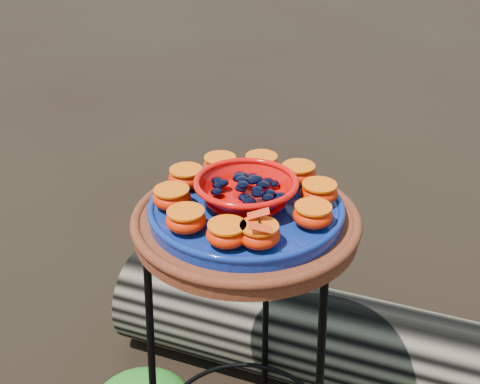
% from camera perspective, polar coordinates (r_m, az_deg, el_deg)
% --- Properties ---
extents(plant_stand, '(0.44, 0.44, 0.70)m').
position_cam_1_polar(plant_stand, '(1.40, 0.49, -15.94)').
color(plant_stand, black).
rests_on(plant_stand, ground).
extents(terracotta_saucer, '(0.44, 0.44, 0.04)m').
position_cam_1_polar(terracotta_saucer, '(1.17, 0.56, -3.01)').
color(terracotta_saucer, '#3E1307').
rests_on(terracotta_saucer, plant_stand).
extents(cobalt_plate, '(0.37, 0.37, 0.02)m').
position_cam_1_polar(cobalt_plate, '(1.15, 0.57, -1.74)').
color(cobalt_plate, navy).
rests_on(cobalt_plate, terracotta_saucer).
extents(red_bowl, '(0.19, 0.19, 0.05)m').
position_cam_1_polar(red_bowl, '(1.14, 0.58, -0.08)').
color(red_bowl, '#C50705').
rests_on(red_bowl, cobalt_plate).
extents(glass_gems, '(0.15, 0.15, 0.02)m').
position_cam_1_polar(glass_gems, '(1.12, 0.59, 1.65)').
color(glass_gems, black).
rests_on(glass_gems, red_bowl).
extents(orange_half_0, '(0.07, 0.07, 0.04)m').
position_cam_1_polar(orange_half_0, '(1.02, 1.82, -4.10)').
color(orange_half_0, '#CC0200').
rests_on(orange_half_0, cobalt_plate).
extents(orange_half_1, '(0.07, 0.07, 0.04)m').
position_cam_1_polar(orange_half_1, '(1.08, 6.92, -2.23)').
color(orange_half_1, '#CC0200').
rests_on(orange_half_1, cobalt_plate).
extents(orange_half_2, '(0.07, 0.07, 0.04)m').
position_cam_1_polar(orange_half_2, '(1.16, 7.49, -0.09)').
color(orange_half_2, '#CC0200').
rests_on(orange_half_2, cobalt_plate).
extents(orange_half_3, '(0.07, 0.07, 0.04)m').
position_cam_1_polar(orange_half_3, '(1.22, 5.55, 1.71)').
color(orange_half_3, '#CC0200').
rests_on(orange_half_3, cobalt_plate).
extents(orange_half_4, '(0.07, 0.07, 0.04)m').
position_cam_1_polar(orange_half_4, '(1.26, 2.04, 2.65)').
color(orange_half_4, '#CC0200').
rests_on(orange_half_4, cobalt_plate).
extents(orange_half_5, '(0.07, 0.07, 0.04)m').
position_cam_1_polar(orange_half_5, '(1.25, -1.89, 2.53)').
color(orange_half_5, '#CC0200').
rests_on(orange_half_5, cobalt_plate).
extents(orange_half_6, '(0.07, 0.07, 0.04)m').
position_cam_1_polar(orange_half_6, '(1.21, -5.10, 1.36)').
color(orange_half_6, '#CC0200').
rests_on(orange_half_6, cobalt_plate).
extents(orange_half_7, '(0.07, 0.07, 0.04)m').
position_cam_1_polar(orange_half_7, '(1.14, -6.46, -0.59)').
color(orange_half_7, '#CC0200').
rests_on(orange_half_7, cobalt_plate).
extents(orange_half_8, '(0.07, 0.07, 0.04)m').
position_cam_1_polar(orange_half_8, '(1.07, -5.14, -2.69)').
color(orange_half_8, '#CC0200').
rests_on(orange_half_8, cobalt_plate).
extents(orange_half_9, '(0.07, 0.07, 0.04)m').
position_cam_1_polar(orange_half_9, '(1.02, -1.23, -4.03)').
color(orange_half_9, '#CC0200').
rests_on(orange_half_9, cobalt_plate).
extents(butterfly, '(0.09, 0.07, 0.01)m').
position_cam_1_polar(butterfly, '(1.01, 1.84, -2.80)').
color(butterfly, red).
rests_on(butterfly, orange_half_0).
extents(driftwood_log, '(1.57, 0.56, 0.29)m').
position_cam_1_polar(driftwood_log, '(1.76, 13.08, -14.65)').
color(driftwood_log, black).
rests_on(driftwood_log, ground).
extents(foliage_back, '(0.30, 0.30, 0.15)m').
position_cam_1_polar(foliage_back, '(2.03, 0.95, -9.63)').
color(foliage_back, '#136619').
rests_on(foliage_back, ground).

